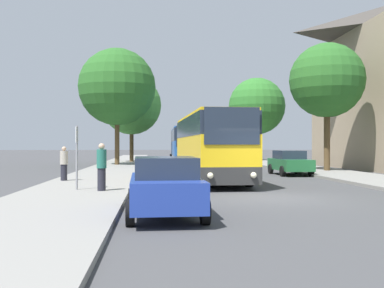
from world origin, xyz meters
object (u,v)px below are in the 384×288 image
pedestrian_waiting_near (64,164)px  tree_right_far (327,81)px  parked_car_right_far (243,157)px  parked_car_left_curb (165,186)px  pedestrian_waiting_far (102,167)px  tree_left_near (117,87)px  tree_left_far (132,105)px  bus_front (210,146)px  bus_stop_sign (77,150)px  parked_car_right_near (290,162)px  tree_right_near (257,106)px  bus_middle (187,146)px

pedestrian_waiting_near → tree_right_far: (15.69, 7.13, 5.14)m
parked_car_right_far → tree_right_far: 13.41m
parked_car_left_curb → pedestrian_waiting_far: pedestrian_waiting_far is taller
tree_left_near → tree_left_far: 6.66m
bus_front → tree_right_far: 11.43m
parked_car_left_curb → parked_car_right_far: (7.95, 29.24, -0.05)m
parked_car_right_far → tree_left_near: (-11.31, -1.80, 6.05)m
bus_front → tree_right_far: (8.60, 6.17, 4.32)m
bus_stop_sign → tree_left_far: size_ratio=0.28×
bus_front → parked_car_left_curb: (-2.58, -11.21, -0.98)m
parked_car_right_far → parked_car_left_curb: bearing=76.4°
parked_car_left_curb → parked_car_right_near: size_ratio=0.98×
parked_car_left_curb → tree_left_far: bearing=92.4°
pedestrian_waiting_near → tree_right_near: (15.72, 27.39, 5.19)m
bus_stop_sign → tree_left_near: size_ratio=0.24×
tree_right_near → pedestrian_waiting_near: bearing=-119.9°
bus_front → parked_car_right_near: bearing=35.4°
parked_car_right_near → tree_left_far: (-10.46, 18.66, 5.06)m
parked_car_left_curb → parked_car_right_far: parked_car_left_curb is taller
bus_front → parked_car_left_curb: bearing=-104.6°
pedestrian_waiting_far → parked_car_right_near: bearing=95.7°
tree_right_far → tree_left_far: bearing=129.4°
bus_front → parked_car_right_near: bus_front is taller
bus_front → parked_car_right_near: (5.43, 4.09, -1.00)m
parked_car_left_curb → tree_left_near: (-3.37, 27.44, 6.01)m
bus_middle → pedestrian_waiting_near: 17.13m
pedestrian_waiting_near → bus_front: bearing=106.1°
bus_stop_sign → parked_car_right_far: bearing=64.6°
parked_car_left_curb → tree_left_far: size_ratio=0.46×
bus_middle → parked_car_right_near: 11.94m
bus_front → bus_stop_sign: (-5.76, -5.37, -0.12)m
bus_middle → pedestrian_waiting_far: (-4.71, -20.53, -0.68)m
parked_car_right_near → tree_left_near: 17.69m
bus_front → tree_left_near: bearing=108.5°
parked_car_right_far → bus_front: bearing=75.0°
parked_car_left_curb → tree_left_near: bearing=95.3°
bus_stop_sign → pedestrian_waiting_near: (-1.33, 4.41, -0.70)m
bus_stop_sign → pedestrian_waiting_far: bearing=-27.5°
tree_left_near → tree_right_far: size_ratio=1.18×
parked_car_left_curb → bus_middle: bearing=82.8°
parked_car_left_curb → tree_left_near: size_ratio=0.40×
bus_stop_sign → tree_right_far: (14.36, 11.54, 4.44)m
tree_left_far → tree_right_near: tree_right_near is taller
tree_left_far → tree_right_far: 21.46m
bus_front → tree_right_near: bearing=70.3°
tree_right_far → parked_car_left_curb: bearing=-122.8°
tree_left_near → parked_car_left_curb: bearing=-83.0°
bus_middle → parked_car_left_curb: bus_middle is taller
tree_left_far → tree_right_near: 14.15m
bus_front → tree_right_far: bearing=34.0°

